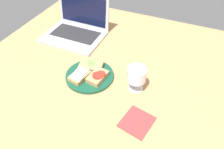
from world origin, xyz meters
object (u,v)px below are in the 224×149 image
object	(u,v)px
plate	(90,76)
laptop	(77,28)
sandwich_with_cheese	(80,76)
wine_glass	(137,75)
napkin	(137,122)
sandwich_with_tomato	(98,77)
sandwich_with_cucumber	(91,66)

from	to	relation	value
plate	laptop	xyz separation A→B (cm)	(-24.66, 30.56, 3.46)
sandwich_with_cheese	wine_glass	bearing A→B (deg)	11.73
plate	sandwich_with_cheese	bearing A→B (deg)	-131.20
plate	napkin	distance (cm)	33.18
laptop	napkin	world-z (taller)	laptop
plate	laptop	distance (cm)	39.42
laptop	sandwich_with_tomato	bearing A→B (deg)	-46.87
sandwich_with_tomato	napkin	size ratio (longest dim) A/B	0.90
sandwich_with_cheese	napkin	distance (cm)	34.69
plate	sandwich_with_tomato	size ratio (longest dim) A/B	2.06
sandwich_with_tomato	napkin	bearing A→B (deg)	-31.03
sandwich_with_tomato	laptop	xyz separation A→B (cm)	(-29.52, 31.51, 1.30)
sandwich_with_tomato	sandwich_with_cheese	distance (cm)	8.49
sandwich_with_cucumber	wine_glass	size ratio (longest dim) A/B	1.07
sandwich_with_tomato	wine_glass	size ratio (longest dim) A/B	0.96
wine_glass	laptop	bearing A→B (deg)	148.60
sandwich_with_cucumber	napkin	bearing A→B (deg)	-33.28
plate	napkin	xyz separation A→B (cm)	(29.27, -15.63, -0.49)
wine_glass	sandwich_with_cucumber	bearing A→B (deg)	173.16
plate	sandwich_with_cucumber	xyz separation A→B (cm)	(-1.58, 4.61, 2.03)
laptop	sandwich_with_cheese	bearing A→B (deg)	-57.88
sandwich_with_tomato	laptop	bearing A→B (deg)	133.13
sandwich_with_cucumber	napkin	world-z (taller)	sandwich_with_cucumber
laptop	napkin	size ratio (longest dim) A/B	2.75
wine_glass	laptop	xyz separation A→B (cm)	(-47.27, 28.85, -3.89)
sandwich_with_cheese	wine_glass	xyz separation A→B (cm)	(25.79, 5.36, 5.35)
plate	sandwich_with_cheese	distance (cm)	5.24
sandwich_with_cucumber	sandwich_with_cheese	distance (cm)	8.41
sandwich_with_tomato	napkin	distance (cm)	28.61
sandwich_with_cucumber	napkin	size ratio (longest dim) A/B	1.00
sandwich_with_cheese	laptop	distance (cm)	40.41
sandwich_with_tomato	wine_glass	world-z (taller)	wine_glass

